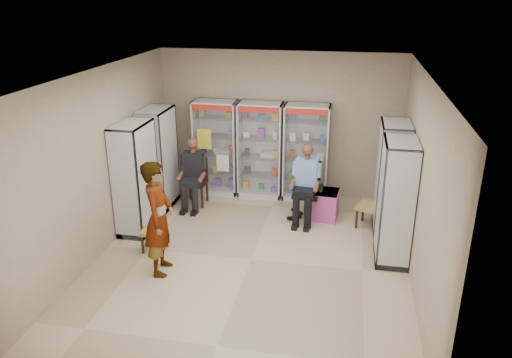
% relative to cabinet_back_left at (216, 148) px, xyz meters
% --- Properties ---
extents(floor, '(6.00, 6.00, 0.00)m').
position_rel_cabinet_back_left_xyz_m(floor, '(1.30, -2.73, -1.00)').
color(floor, tan).
rests_on(floor, ground).
extents(room_shell, '(5.02, 6.02, 3.01)m').
position_rel_cabinet_back_left_xyz_m(room_shell, '(1.30, -2.73, 0.97)').
color(room_shell, tan).
rests_on(room_shell, ground).
extents(cabinet_back_left, '(0.90, 0.50, 2.00)m').
position_rel_cabinet_back_left_xyz_m(cabinet_back_left, '(0.00, 0.00, 0.00)').
color(cabinet_back_left, '#ABAFB3').
rests_on(cabinet_back_left, floor).
extents(cabinet_back_mid, '(0.90, 0.50, 2.00)m').
position_rel_cabinet_back_left_xyz_m(cabinet_back_mid, '(0.95, 0.00, 0.00)').
color(cabinet_back_mid, '#A3A5AA').
rests_on(cabinet_back_mid, floor).
extents(cabinet_back_right, '(0.90, 0.50, 2.00)m').
position_rel_cabinet_back_left_xyz_m(cabinet_back_right, '(1.90, 0.00, 0.00)').
color(cabinet_back_right, '#AEB2B6').
rests_on(cabinet_back_right, floor).
extents(cabinet_right_far, '(0.90, 0.50, 2.00)m').
position_rel_cabinet_back_left_xyz_m(cabinet_right_far, '(3.53, -1.13, 0.00)').
color(cabinet_right_far, '#9FA1A6').
rests_on(cabinet_right_far, floor).
extents(cabinet_right_near, '(0.90, 0.50, 2.00)m').
position_rel_cabinet_back_left_xyz_m(cabinet_right_near, '(3.53, -2.23, 0.00)').
color(cabinet_right_near, silver).
rests_on(cabinet_right_near, floor).
extents(cabinet_left_far, '(0.90, 0.50, 2.00)m').
position_rel_cabinet_back_left_xyz_m(cabinet_left_far, '(-0.93, -0.93, 0.00)').
color(cabinet_left_far, silver).
rests_on(cabinet_left_far, floor).
extents(cabinet_left_near, '(0.90, 0.50, 2.00)m').
position_rel_cabinet_back_left_xyz_m(cabinet_left_near, '(-0.93, -2.03, 0.00)').
color(cabinet_left_near, '#AEB0B5').
rests_on(cabinet_left_near, floor).
extents(wooden_chair, '(0.42, 0.42, 0.94)m').
position_rel_cabinet_back_left_xyz_m(wooden_chair, '(-0.25, -0.73, -0.53)').
color(wooden_chair, '#321A13').
rests_on(wooden_chair, floor).
extents(seated_customer, '(0.44, 0.60, 1.34)m').
position_rel_cabinet_back_left_xyz_m(seated_customer, '(-0.25, -0.78, -0.33)').
color(seated_customer, black).
rests_on(seated_customer, floor).
extents(office_chair, '(0.65, 0.65, 1.11)m').
position_rel_cabinet_back_left_xyz_m(office_chair, '(2.02, -0.97, -0.45)').
color(office_chair, black).
rests_on(office_chair, floor).
extents(seated_shopkeeper, '(0.52, 0.68, 1.41)m').
position_rel_cabinet_back_left_xyz_m(seated_shopkeeper, '(2.02, -1.02, -0.29)').
color(seated_shopkeeper, '#7ABEF1').
rests_on(seated_shopkeeper, floor).
extents(pink_trunk, '(0.61, 0.59, 0.54)m').
position_rel_cabinet_back_left_xyz_m(pink_trunk, '(2.33, -0.88, -0.73)').
color(pink_trunk, '#C04D9D').
rests_on(pink_trunk, floor).
extents(tea_glass, '(0.07, 0.07, 0.10)m').
position_rel_cabinet_back_left_xyz_m(tea_glass, '(2.28, -0.91, -0.41)').
color(tea_glass, '#591D07').
rests_on(tea_glass, pink_trunk).
extents(woven_stool_a, '(0.55, 0.55, 0.43)m').
position_rel_cabinet_back_left_xyz_m(woven_stool_a, '(3.20, -1.13, -0.78)').
color(woven_stool_a, '#AD7549').
rests_on(woven_stool_a, floor).
extents(woven_stool_b, '(0.39, 0.39, 0.37)m').
position_rel_cabinet_back_left_xyz_m(woven_stool_b, '(-0.38, -2.70, -0.81)').
color(woven_stool_b, '#B1874A').
rests_on(woven_stool_b, floor).
extents(standing_man, '(0.52, 0.71, 1.81)m').
position_rel_cabinet_back_left_xyz_m(standing_man, '(-0.00, -3.32, -0.09)').
color(standing_man, gray).
rests_on(standing_man, floor).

